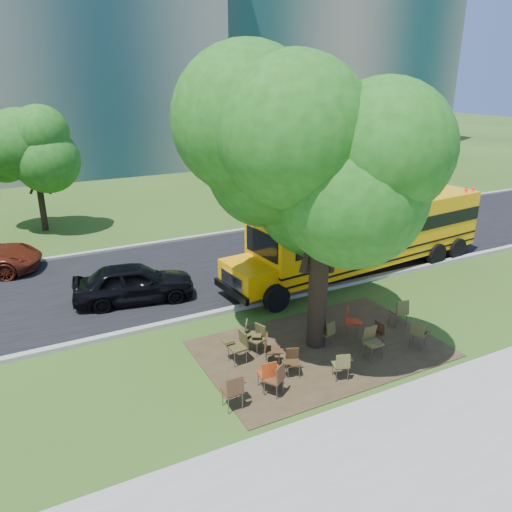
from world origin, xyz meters
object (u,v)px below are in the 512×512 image
school_bus (368,231)px  chair_11 (328,330)px  chair_6 (377,332)px  chair_2 (276,376)px  chair_10 (250,333)px  black_car (134,283)px  chair_14 (271,348)px  main_tree (324,164)px  chair_5 (371,340)px  chair_9 (257,336)px  chair_3 (292,359)px  chair_0 (234,388)px  chair_13 (401,310)px  chair_8 (238,344)px  chair_12 (351,319)px  chair_1 (269,372)px  chair_4 (342,363)px  chair_7 (419,332)px

school_bus → chair_11: size_ratio=14.52×
chair_6 → chair_2: bearing=93.5°
chair_10 → black_car: (-2.17, 4.86, 0.16)m
chair_10 → chair_14: 1.05m
main_tree → chair_5: size_ratio=9.60×
chair_2 → chair_11: chair_2 is taller
chair_9 → black_car: size_ratio=0.21×
main_tree → chair_3: main_tree is taller
chair_0 → chair_9: chair_0 is taller
chair_13 → chair_5: bearing=-144.4°
school_bus → chair_0: 10.54m
chair_13 → chair_14: 4.79m
chair_14 → chair_13: bearing=120.6°
main_tree → chair_11: 4.93m
chair_10 → chair_2: bearing=20.4°
chair_0 → chair_14: 2.11m
black_car → chair_13: bearing=-119.3°
chair_8 → chair_13: 5.52m
chair_5 → chair_12: 1.32m
chair_2 → chair_5: chair_5 is taller
chair_0 → chair_3: (1.98, 0.62, -0.10)m
chair_1 → chair_0: bearing=-159.0°
main_tree → chair_1: 5.58m
black_car → chair_14: bearing=-149.0°
chair_2 → chair_10: bearing=47.1°
chair_5 → chair_11: chair_5 is taller
chair_8 → chair_11: (2.76, -0.38, -0.09)m
chair_3 → main_tree: bearing=-123.5°
chair_0 → chair_6: (4.98, 0.75, -0.08)m
chair_4 → chair_11: (0.70, 1.65, -0.00)m
school_bus → chair_5: size_ratio=12.64×
main_tree → chair_0: size_ratio=9.70×
chair_5 → chair_14: 2.90m
chair_5 → black_car: bearing=-52.3°
chair_8 → chair_9: (0.71, 0.24, -0.05)m
chair_3 → chair_5: size_ratio=0.82×
chair_8 → chair_9: bearing=-75.1°
chair_14 → black_car: black_car is taller
chair_8 → chair_5: bearing=-117.4°
chair_7 → chair_14: chair_14 is taller
chair_3 → chair_6: chair_6 is taller
chair_10 → chair_11: chair_10 is taller
chair_3 → chair_13: (4.50, 0.78, 0.11)m
chair_1 → chair_12: 3.85m
chair_13 → chair_1: bearing=-160.2°
chair_2 → chair_13: (5.31, 1.38, 0.04)m
chair_7 → chair_10: 4.97m
chair_9 → chair_14: size_ratio=0.95×
chair_1 → chair_5: chair_5 is taller
chair_0 → chair_11: 4.01m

